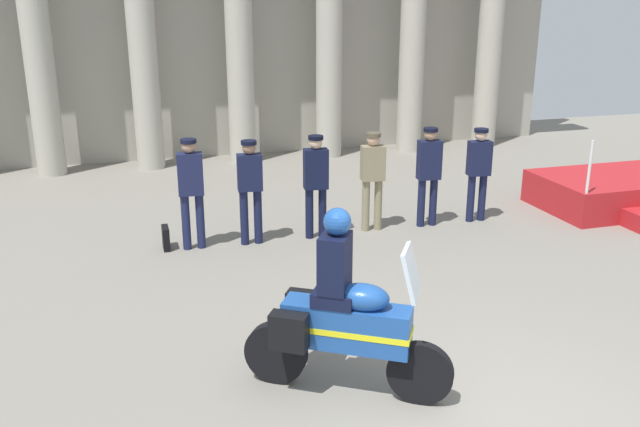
# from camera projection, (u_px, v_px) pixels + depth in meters

# --- Properties ---
(colonnade_backdrop) EXTENTS (16.65, 1.47, 6.78)m
(colonnade_backdrop) POSITION_uv_depth(u_px,v_px,m) (234.00, 8.00, 15.59)
(colonnade_backdrop) COLOR #A49F91
(colonnade_backdrop) RESTS_ON ground_plane
(reviewing_stand) EXTENTS (3.42, 2.34, 1.51)m
(reviewing_stand) POSITION_uv_depth(u_px,v_px,m) (632.00, 192.00, 12.54)
(reviewing_stand) COLOR #B21E23
(reviewing_stand) RESTS_ON ground_plane
(officer_in_row_0) EXTENTS (0.40, 0.26, 1.73)m
(officer_in_row_0) POSITION_uv_depth(u_px,v_px,m) (191.00, 185.00, 10.24)
(officer_in_row_0) COLOR #191E42
(officer_in_row_0) RESTS_ON ground_plane
(officer_in_row_1) EXTENTS (0.40, 0.26, 1.66)m
(officer_in_row_1) POSITION_uv_depth(u_px,v_px,m) (250.00, 184.00, 10.46)
(officer_in_row_1) COLOR #141938
(officer_in_row_1) RESTS_ON ground_plane
(officer_in_row_2) EXTENTS (0.40, 0.26, 1.68)m
(officer_in_row_2) POSITION_uv_depth(u_px,v_px,m) (316.00, 178.00, 10.75)
(officer_in_row_2) COLOR black
(officer_in_row_2) RESTS_ON ground_plane
(officer_in_row_3) EXTENTS (0.40, 0.26, 1.65)m
(officer_in_row_3) POSITION_uv_depth(u_px,v_px,m) (373.00, 173.00, 11.09)
(officer_in_row_3) COLOR #847A5B
(officer_in_row_3) RESTS_ON ground_plane
(officer_in_row_4) EXTENTS (0.40, 0.26, 1.69)m
(officer_in_row_4) POSITION_uv_depth(u_px,v_px,m) (429.00, 169.00, 11.31)
(officer_in_row_4) COLOR #141938
(officer_in_row_4) RESTS_ON ground_plane
(officer_in_row_5) EXTENTS (0.40, 0.26, 1.63)m
(officer_in_row_5) POSITION_uv_depth(u_px,v_px,m) (479.00, 167.00, 11.57)
(officer_in_row_5) COLOR #141938
(officer_in_row_5) RESTS_ON ground_plane
(motorcycle_with_rider) EXTENTS (1.83, 1.26, 1.90)m
(motorcycle_with_rider) POSITION_uv_depth(u_px,v_px,m) (339.00, 318.00, 6.50)
(motorcycle_with_rider) COLOR black
(motorcycle_with_rider) RESTS_ON ground_plane
(briefcase_on_ground) EXTENTS (0.10, 0.32, 0.36)m
(briefcase_on_ground) POSITION_uv_depth(u_px,v_px,m) (166.00, 238.00, 10.47)
(briefcase_on_ground) COLOR black
(briefcase_on_ground) RESTS_ON ground_plane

